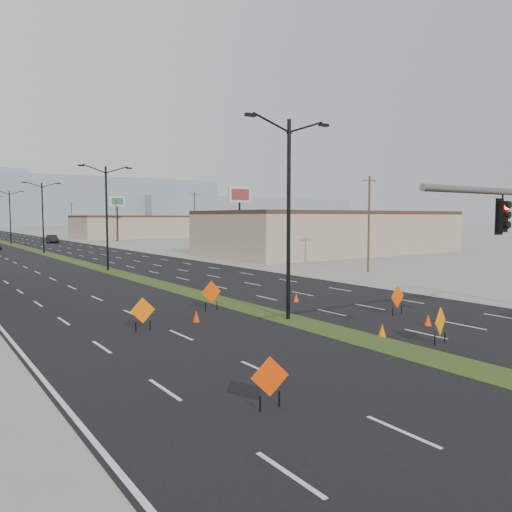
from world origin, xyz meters
TOP-DOWN VIEW (x-y plane):
  - road_surface at (0.00, 100.00)m, footprint 25.00×400.00m
  - median_strip at (0.00, 100.00)m, footprint 2.00×400.00m
  - building_se_near at (34.00, 45.00)m, footprint 36.00×18.00m
  - building_se_far at (38.00, 110.00)m, footprint 44.00×16.00m
  - mesa_center at (40.00, 300.00)m, footprint 220.00×50.00m
  - mesa_east at (180.00, 290.00)m, footprint 160.00×50.00m
  - streetlight_0 at (0.00, 12.00)m, footprint 5.15×0.24m
  - streetlight_1 at (0.00, 40.00)m, footprint 5.15×0.24m
  - streetlight_2 at (0.00, 68.00)m, footprint 5.15×0.24m
  - streetlight_3 at (0.00, 96.00)m, footprint 5.15×0.24m
  - utility_pole_0 at (20.00, 25.00)m, footprint 1.60×0.20m
  - utility_pole_1 at (20.00, 60.00)m, footprint 1.60×0.20m
  - utility_pole_2 at (20.00, 95.00)m, footprint 1.60×0.20m
  - utility_pole_3 at (20.00, 130.00)m, footprint 1.60×0.20m
  - car_mid at (7.53, 96.66)m, footprint 1.88×4.87m
  - construction_sign_0 at (-7.77, 3.00)m, footprint 1.08×0.30m
  - construction_sign_1 at (-7.08, 13.68)m, footprint 1.17×0.05m
  - construction_sign_2 at (-2.00, 16.34)m, footprint 1.26×0.10m
  - construction_sign_3 at (2.00, 4.57)m, footprint 1.11×0.38m
  - construction_sign_4 at (5.38, 9.53)m, footprint 1.20×0.23m
  - cone_0 at (0.99, 6.72)m, footprint 0.44×0.44m
  - cone_1 at (4.56, 7.01)m, footprint 0.42×0.42m
  - cone_2 at (3.67, 15.83)m, footprint 0.37×0.37m
  - cone_3 at (-4.14, 14.08)m, footprint 0.36×0.36m
  - pole_sign_east_near at (17.73, 43.93)m, footprint 2.91×0.81m
  - pole_sign_east_far at (21.19, 97.58)m, footprint 2.99×1.58m

SIDE VIEW (x-z plane):
  - road_surface at x=0.00m, z-range -0.01..0.01m
  - median_strip at x=0.00m, z-range -0.02..0.02m
  - cone_2 at x=3.67m, z-range 0.00..0.54m
  - cone_1 at x=4.56m, z-range 0.00..0.56m
  - cone_3 at x=-4.14m, z-range 0.00..0.59m
  - cone_0 at x=0.99m, z-range 0.00..0.60m
  - car_mid at x=7.53m, z-range 0.00..1.58m
  - construction_sign_0 at x=-7.77m, z-range 0.12..1.59m
  - construction_sign_3 at x=2.00m, z-range 0.13..1.67m
  - construction_sign_1 at x=-7.08m, z-range 0.13..1.70m
  - construction_sign_4 at x=5.38m, z-range 0.14..1.75m
  - construction_sign_2 at x=-2.00m, z-range 0.15..1.82m
  - building_se_far at x=38.00m, z-range 0.00..5.00m
  - building_se_near at x=34.00m, z-range 0.00..5.50m
  - utility_pole_0 at x=20.00m, z-range 0.17..9.17m
  - utility_pole_1 at x=20.00m, z-range 0.17..9.17m
  - utility_pole_2 at x=20.00m, z-range 0.17..9.17m
  - utility_pole_3 at x=20.00m, z-range 0.17..9.17m
  - streetlight_0 at x=0.00m, z-range 0.41..10.43m
  - streetlight_1 at x=0.00m, z-range 0.41..10.43m
  - streetlight_2 at x=0.00m, z-range 0.41..10.43m
  - streetlight_3 at x=0.00m, z-range 0.41..10.43m
  - pole_sign_east_near at x=17.73m, z-range 2.77..11.65m
  - pole_sign_east_far at x=21.19m, z-range 3.02..12.56m
  - mesa_east at x=180.00m, z-range 0.00..18.00m
  - mesa_center at x=40.00m, z-range 0.00..28.00m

